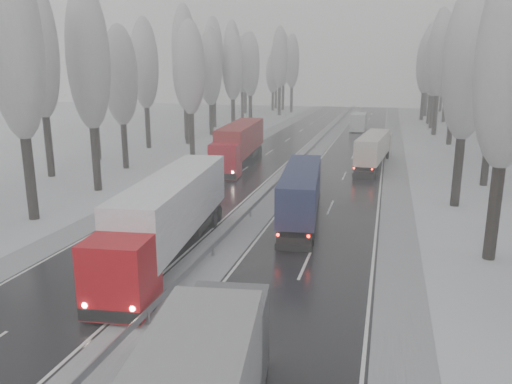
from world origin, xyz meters
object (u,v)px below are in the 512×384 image
at_px(box_truck_distant, 359,122).
at_px(truck_cream_box, 374,147).
at_px(truck_blue_box, 302,188).
at_px(truck_red_white, 169,212).
at_px(truck_red_red, 239,142).

bearing_deg(box_truck_distant, truck_cream_box, -83.95).
bearing_deg(truck_cream_box, box_truck_distant, 102.00).
height_order(truck_cream_box, box_truck_distant, truck_cream_box).
relative_size(truck_blue_box, box_truck_distant, 1.80).
bearing_deg(truck_red_white, truck_blue_box, 52.07).
height_order(truck_blue_box, truck_cream_box, truck_blue_box).
relative_size(truck_blue_box, truck_cream_box, 1.03).
xyz_separation_m(truck_red_white, truck_red_red, (-4.09, 27.19, 0.01)).
distance_m(box_truck_distant, truck_red_red, 37.44).
xyz_separation_m(truck_blue_box, truck_cream_box, (4.34, 20.91, -0.06)).
xyz_separation_m(truck_cream_box, truck_red_white, (-10.18, -30.40, 0.48)).
bearing_deg(box_truck_distant, truck_blue_box, -91.06).
bearing_deg(box_truck_distant, truck_red_white, -96.23).
distance_m(truck_blue_box, truck_red_white, 11.15).
bearing_deg(truck_cream_box, truck_blue_box, -96.09).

